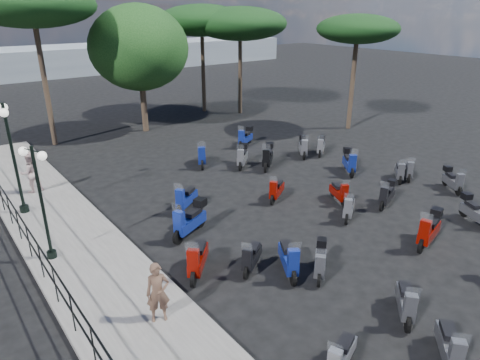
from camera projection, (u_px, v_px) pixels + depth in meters
ground at (323, 245)px, 14.06m from camera, size 120.00×120.00×0.00m
sidewalk at (96, 271)px, 12.56m from camera, size 3.00×30.00×0.15m
railing at (46, 266)px, 11.37m from camera, size 0.04×26.04×1.10m
lamp_post_1 at (41, 197)px, 12.36m from camera, size 0.57×0.99×3.58m
lamp_post_2 at (13, 152)px, 15.15m from camera, size 0.45×1.20×4.12m
woman at (158, 293)px, 10.24m from camera, size 0.67×0.56×1.56m
pedestrian_far at (30, 173)px, 17.46m from camera, size 0.90×0.74×1.69m
scooter_1 at (341, 357)px, 9.05m from camera, size 1.42×0.72×1.19m
scooter_2 at (320, 262)px, 12.36m from camera, size 1.23×1.08×1.19m
scooter_3 at (197, 260)px, 12.37m from camera, size 1.32×1.37×1.42m
scooter_4 at (190, 221)px, 14.51m from camera, size 1.73×0.98×1.46m
scooter_5 at (186, 199)px, 16.37m from camera, size 1.44×1.02×1.32m
scooter_7 at (406, 302)px, 10.67m from camera, size 1.28×1.10×1.27m
scooter_8 at (252, 257)px, 12.64m from camera, size 1.28×0.93×1.19m
scooter_9 at (289, 259)px, 12.43m from camera, size 1.03×1.54×1.38m
scooter_10 at (276, 190)px, 17.22m from camera, size 1.36×0.91×1.22m
scooter_11 at (202, 156)px, 20.93m from camera, size 1.06×1.58×1.42m
scooter_14 at (429, 230)px, 13.93m from camera, size 1.76×0.72×1.42m
scooter_15 at (349, 208)px, 15.72m from camera, size 1.34×0.93×1.22m
scooter_16 at (268, 157)px, 20.64m from camera, size 1.45×1.30×1.42m
scooter_17 at (242, 157)px, 20.82m from camera, size 1.31×1.24×1.31m
scooter_19 at (475, 211)px, 15.35m from camera, size 0.88×1.44×1.24m
scooter_20 at (387, 195)px, 16.69m from camera, size 1.48×0.72×1.22m
scooter_21 at (339, 193)px, 17.03m from camera, size 0.79×1.38×1.18m
scooter_22 at (349, 162)px, 19.99m from camera, size 1.22×1.45×1.38m
scooter_23 at (245, 138)px, 23.88m from camera, size 1.51×0.95×1.31m
scooter_26 at (453, 180)px, 18.12m from camera, size 0.97×1.30×1.19m
scooter_27 at (408, 170)px, 19.36m from camera, size 1.23×1.01×1.19m
scooter_28 at (321, 146)px, 22.53m from camera, size 1.30×1.06×1.22m
scooter_29 at (303, 147)px, 22.28m from camera, size 1.18×1.36×1.31m
scooter_30 at (400, 172)px, 19.15m from camera, size 1.23×1.01×1.19m
scooter_31 at (449, 347)px, 9.28m from camera, size 1.28×1.10×1.27m
broadleaf_tree at (139, 48)px, 25.13m from camera, size 5.83×5.83×7.51m
pine_0 at (202, 21)px, 29.71m from camera, size 6.19×6.19×7.48m
pine_1 at (240, 24)px, 29.23m from camera, size 6.47×6.47×7.33m
pine_2 at (32, 6)px, 21.58m from camera, size 6.37×6.37×8.46m
pine_3 at (358, 29)px, 25.33m from camera, size 4.91×4.91×6.92m
distant_hills at (13, 64)px, 46.51m from camera, size 70.00×8.00×3.00m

